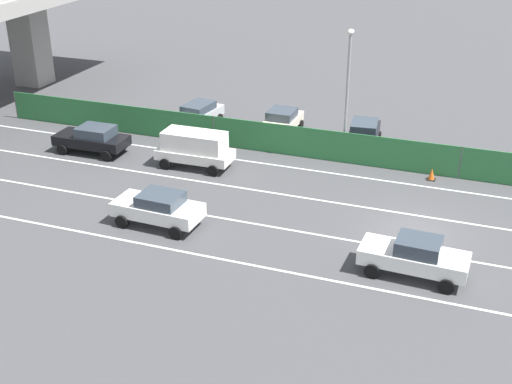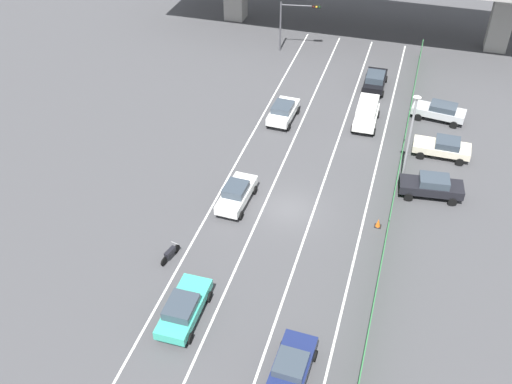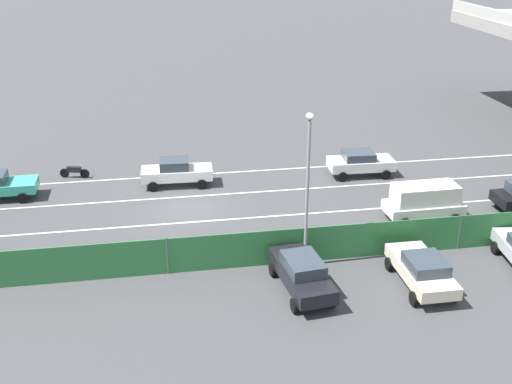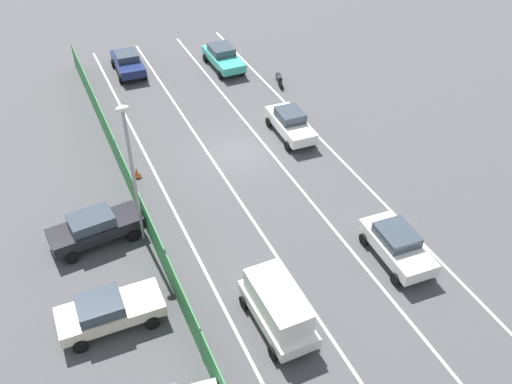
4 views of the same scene
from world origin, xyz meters
The scene contains 14 objects.
ground_plane centered at (0.00, 0.00, 0.00)m, with size 300.00×300.00×0.00m, color #424244.
lane_line_left_edge centered at (-5.33, 5.94, 0.00)m, with size 0.14×47.88×0.01m, color silver.
lane_line_mid_left centered at (-1.78, 5.94, 0.00)m, with size 0.14×47.88×0.01m, color silver.
lane_line_mid_right centered at (1.78, 5.94, 0.00)m, with size 0.14×47.88×0.01m, color silver.
lane_line_right_edge centered at (5.33, 5.94, 0.00)m, with size 0.14×47.88×0.01m, color silver.
green_fence centered at (7.07, 5.94, 0.93)m, with size 0.10×43.98×1.85m.
car_hatchback_white centered at (-3.42, 11.55, 0.92)m, with size 2.20×4.30×1.65m.
car_sedan_white centered at (-3.74, -0.45, 0.92)m, with size 2.08×4.50×1.73m.
car_van_white centered at (3.57, 12.89, 1.19)m, with size 2.09×4.33×2.08m.
motorcycle centered at (-6.10, -6.99, 0.46)m, with size 0.70×1.92×0.93m.
parked_sedan_dark centered at (9.57, 4.49, 0.93)m, with size 4.71×2.35×1.69m.
parked_sedan_cream centered at (10.11, 9.95, 0.87)m, with size 4.45×2.08×1.58m.
street_lamp centered at (7.38, 5.18, 4.59)m, with size 0.60×0.36×7.62m.
traffic_cone centered at (6.37, 0.01, 0.31)m, with size 0.47×0.47×0.66m.
Camera 3 is at (32.44, -1.45, 15.08)m, focal length 42.86 mm.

